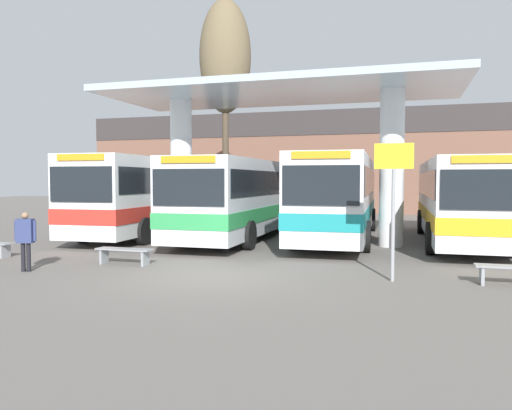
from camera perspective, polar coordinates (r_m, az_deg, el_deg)
The scene contains 12 objects.
ground_plane at distance 12.63m, azimuth -5.16°, elevation -8.14°, with size 100.00×100.00×0.00m, color #605B56.
townhouse_backdrop at distance 36.57m, azimuth 9.48°, elevation 5.88°, with size 40.00×0.58×7.45m.
station_canopy at distance 19.32m, azimuth 2.77°, elevation 10.12°, with size 13.28×5.76×5.89m.
transit_bus_left_bay at distance 22.29m, azimuth -11.87°, elevation 1.38°, with size 3.14×10.72×3.31m.
transit_bus_center_bay at distance 20.85m, azimuth -1.38°, elevation 1.15°, with size 2.95×11.61×3.18m.
transit_bus_right_bay at distance 20.72m, azimuth 9.52°, elevation 1.26°, with size 3.03×12.34×3.28m.
transit_bus_far_right_bay at distance 20.52m, azimuth 22.21°, elevation 0.84°, with size 2.87×11.41×3.12m.
waiting_bench_near_pillar at distance 14.74m, azimuth -14.81°, elevation -5.29°, with size 1.67×0.44×0.46m.
info_sign_platform at distance 12.21m, azimuth 15.45°, elevation 2.34°, with size 0.90×0.09×3.27m.
pedestrian_waiting at distance 14.43m, azimuth -24.85°, elevation -3.17°, with size 0.58×0.33×1.57m.
poplar_tree_behind_left at distance 27.31m, azimuth -3.54°, elevation 16.41°, with size 2.71×2.71×11.87m.
parked_car_street at distance 36.43m, azimuth -10.38°, elevation 0.62°, with size 4.28×2.27×2.06m.
Camera 1 is at (4.63, -11.50, 2.42)m, focal length 35.00 mm.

